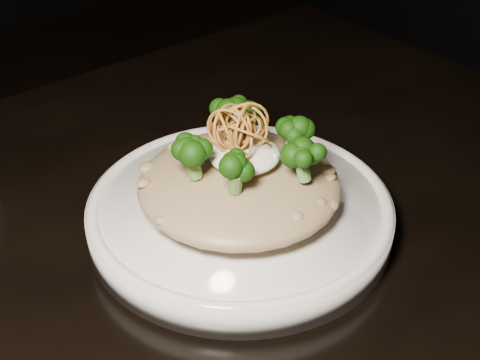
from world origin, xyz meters
The scene contains 6 objects.
table centered at (0.00, 0.00, 0.67)m, with size 1.10×0.80×0.75m.
plate centered at (0.07, 0.00, 0.77)m, with size 0.29×0.29×0.03m, color silver.
risotto centered at (0.07, 0.00, 0.80)m, with size 0.19×0.19×0.04m, color brown.
broccoli centered at (0.08, -0.01, 0.84)m, with size 0.12×0.12×0.04m, color black, non-canonical shape.
cheese centered at (0.08, 0.00, 0.83)m, with size 0.07×0.07×0.02m, color white.
shallots centered at (0.07, 0.00, 0.86)m, with size 0.05×0.05×0.03m, color brown, non-canonical shape.
Camera 1 is at (-0.25, -0.39, 1.16)m, focal length 50.00 mm.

